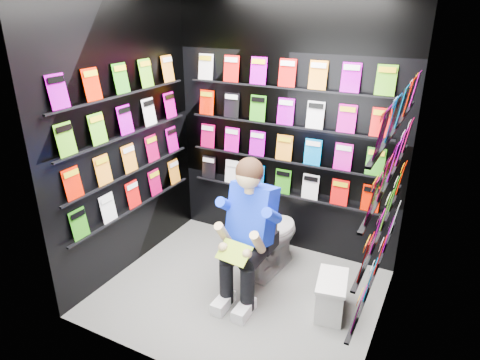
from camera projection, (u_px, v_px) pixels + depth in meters
The scene contains 13 objects.
floor at pixel (240, 293), 3.94m from camera, with size 2.40×2.40×0.00m, color slate.
wall_back at pixel (286, 130), 4.26m from camera, with size 2.40×0.04×2.60m, color black.
wall_front at pixel (165, 209), 2.62m from camera, with size 2.40×0.04×2.60m, color black.
wall_left at pixel (125, 140), 3.95m from camera, with size 0.04×2.00×2.60m, color black.
wall_right at pixel (395, 187), 2.93m from camera, with size 0.04×2.00×2.60m, color black.
comics_back at pixel (285, 130), 4.23m from camera, with size 2.10×0.06×1.37m, color red, non-canonical shape.
comics_left at pixel (127, 140), 3.94m from camera, with size 0.06×1.70×1.37m, color red, non-canonical shape.
comics_right at pixel (391, 186), 2.94m from camera, with size 0.06×1.70×1.37m, color red, non-canonical shape.
toilet at pixel (269, 235), 4.17m from camera, with size 0.42×0.75×0.73m, color white.
longbox at pixel (331, 297), 3.64m from camera, with size 0.22×0.40×0.30m, color white.
longbox_lid at pixel (332, 281), 3.57m from camera, with size 0.24×0.42×0.03m, color white.
reader at pixel (253, 214), 3.71m from camera, with size 0.53×0.77×1.42m, color #0828E6, non-canonical shape.
held_comic at pixel (234, 253), 3.49m from camera, with size 0.28×0.01×0.19m, color green.
Camera 1 is at (1.50, -2.87, 2.47)m, focal length 32.00 mm.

